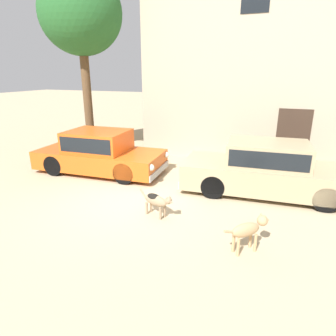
% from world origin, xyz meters
% --- Properties ---
extents(ground_plane, '(80.00, 80.00, 0.00)m').
position_xyz_m(ground_plane, '(0.00, 0.00, 0.00)').
color(ground_plane, tan).
extents(parked_sedan_nearest, '(4.50, 2.04, 1.43)m').
position_xyz_m(parked_sedan_nearest, '(-2.06, 1.54, 0.70)').
color(parked_sedan_nearest, '#D15619').
rests_on(parked_sedan_nearest, ground_plane).
extents(parked_sedan_second, '(4.87, 2.06, 1.48)m').
position_xyz_m(parked_sedan_second, '(3.37, 1.62, 0.73)').
color(parked_sedan_second, tan).
rests_on(parked_sedan_second, ground_plane).
extents(stray_dog_spotted, '(1.02, 0.42, 0.62)m').
position_xyz_m(stray_dog_spotted, '(1.03, -0.77, 0.40)').
color(stray_dog_spotted, '#997F60').
rests_on(stray_dog_spotted, ground_plane).
extents(stray_dog_tan, '(0.80, 0.77, 0.72)m').
position_xyz_m(stray_dog_tan, '(3.23, -1.45, 0.47)').
color(stray_dog_tan, tan).
rests_on(stray_dog_tan, ground_plane).
extents(acacia_tree_left, '(3.11, 2.80, 6.80)m').
position_xyz_m(acacia_tree_left, '(-3.68, 3.35, 5.26)').
color(acacia_tree_left, brown).
rests_on(acacia_tree_left, ground_plane).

